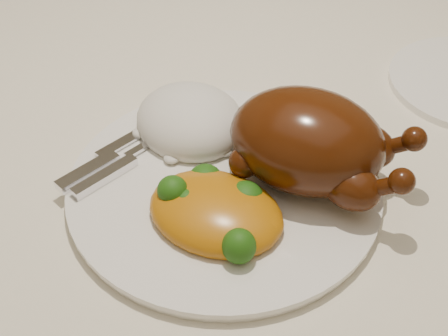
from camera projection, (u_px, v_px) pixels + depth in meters
The scene contains 7 objects.
dining_table at pixel (247, 165), 0.81m from camera, with size 1.60×0.90×0.76m.
tablecloth at pixel (249, 121), 0.76m from camera, with size 1.73×1.03×0.18m.
dinner_plate at pixel (224, 188), 0.62m from camera, with size 0.31×0.31×0.01m, color white.
roast_chicken at pixel (311, 142), 0.59m from camera, with size 0.20×0.15×0.10m.
rice_mound at pixel (190, 121), 0.67m from camera, with size 0.15×0.14×0.06m.
mac_and_cheese at pixel (220, 211), 0.57m from camera, with size 0.14×0.12×0.05m.
cutlery at pixel (113, 161), 0.63m from camera, with size 0.05×0.17×0.01m.
Camera 1 is at (0.32, -0.50, 1.21)m, focal length 50.00 mm.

